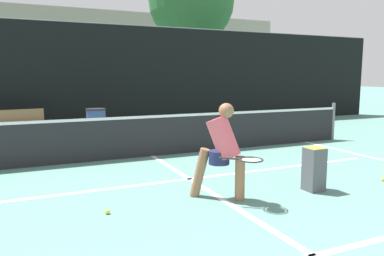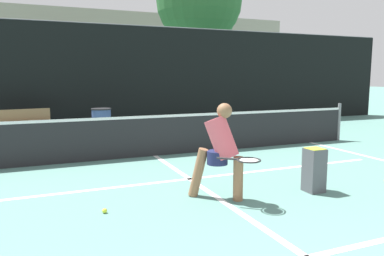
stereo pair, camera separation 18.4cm
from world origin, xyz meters
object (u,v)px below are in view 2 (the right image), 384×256
Objects in this scene: ball_hopper at (314,169)px; courtside_bench at (20,123)px; trash_bin at (102,122)px; parked_car at (93,105)px; player_practicing at (220,148)px.

ball_hopper is 0.40× the size of courtside_bench.
courtside_bench reaches higher than ball_hopper.
trash_bin is 0.19× the size of parked_car.
courtside_bench is at bearing 121.31° from ball_hopper.
trash_bin is at bearing -95.34° from parked_car.
parked_car is (-0.16, 12.34, -0.23)m from player_practicing.
parked_car is at bearing 130.56° from player_practicing.
player_practicing is 0.32× the size of parked_car.
courtside_bench is 2.34m from trash_bin.
courtside_bench is (-4.54, 7.46, 0.10)m from ball_hopper.
player_practicing is at bearing -89.28° from parked_car.
trash_bin is at bearing -16.85° from courtside_bench.
player_practicing is 1.73× the size of trash_bin.
player_practicing is at bearing 170.80° from ball_hopper.
player_practicing is 2.06× the size of ball_hopper.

